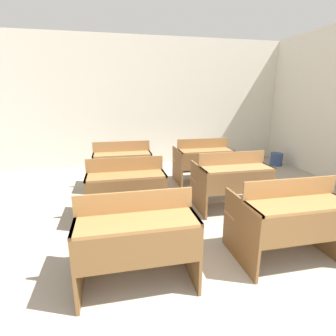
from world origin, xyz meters
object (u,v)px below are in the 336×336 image
bench_second_left (126,187)px  bench_third_right (203,160)px  wastepaper_bin (276,159)px  bench_front_right (288,218)px  bench_third_left (122,164)px  bench_front_left (136,236)px  bench_second_right (231,179)px

bench_second_left → bench_third_right: (1.62, 1.36, 0.00)m
wastepaper_bin → bench_third_right: bearing=-159.3°
bench_front_right → wastepaper_bin: (2.31, 3.56, -0.31)m
bench_second_left → bench_third_left: size_ratio=1.00×
bench_front_left → wastepaper_bin: (3.91, 3.60, -0.31)m
bench_front_right → bench_second_left: bearing=140.4°
bench_front_right → bench_second_left: 2.09m
bench_front_left → bench_second_left: (-0.01, 1.37, 0.00)m
bench_second_left → bench_third_left: bearing=89.5°
bench_front_right → bench_second_right: bearing=90.0°
bench_front_left → bench_third_right: bearing=59.4°
bench_front_right → bench_second_right: same height
bench_front_left → bench_front_right: same height
bench_front_left → bench_third_right: (1.61, 2.72, 0.00)m
bench_front_left → bench_front_right: 1.60m
bench_second_right → bench_third_left: 2.09m
bench_third_right → bench_second_left: bearing=-140.0°
bench_front_left → bench_second_left: bearing=90.4°
bench_front_left → bench_third_right: size_ratio=1.00×
bench_second_right → bench_third_right: (0.01, 1.33, 0.00)m
bench_second_left → bench_second_right: same height
bench_third_left → bench_front_right: bearing=-59.4°
bench_second_left → bench_front_left: bearing=-89.6°
bench_second_right → wastepaper_bin: bench_second_right is taller
bench_front_left → bench_second_right: size_ratio=1.00×
bench_second_right → wastepaper_bin: bearing=43.7°
bench_third_left → wastepaper_bin: size_ratio=3.32×
bench_second_left → bench_second_right: bearing=0.8°
bench_third_left → wastepaper_bin: 4.02m
bench_front_right → bench_third_left: size_ratio=1.00×
bench_second_right → bench_third_left: bearing=139.8°
bench_front_left → bench_second_right: 2.12m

